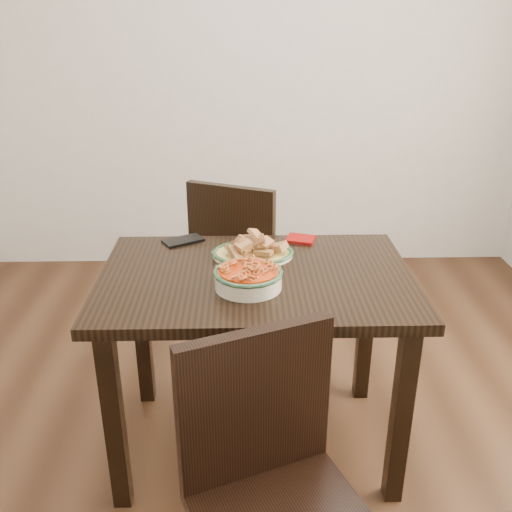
{
  "coord_description": "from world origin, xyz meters",
  "views": [
    {
      "loc": [
        -0.06,
        -1.87,
        1.61
      ],
      "look_at": [
        -0.02,
        -0.04,
        0.81
      ],
      "focal_mm": 40.0,
      "sensor_mm": 36.0,
      "label": 1
    }
  ],
  "objects_px": {
    "smartphone": "(183,241)",
    "noodle_bowl": "(248,276)",
    "chair_near": "(272,483)",
    "dining_table": "(256,301)",
    "fish_plate": "(253,245)",
    "chair_far": "(241,258)"
  },
  "relations": [
    {
      "from": "dining_table",
      "to": "fish_plate",
      "type": "bearing_deg",
      "value": 93.25
    },
    {
      "from": "chair_far",
      "to": "smartphone",
      "type": "distance_m",
      "value": 0.53
    },
    {
      "from": "dining_table",
      "to": "smartphone",
      "type": "relative_size",
      "value": 7.11
    },
    {
      "from": "smartphone",
      "to": "fish_plate",
      "type": "bearing_deg",
      "value": -58.56
    },
    {
      "from": "smartphone",
      "to": "noodle_bowl",
      "type": "bearing_deg",
      "value": -87.64
    },
    {
      "from": "chair_near",
      "to": "noodle_bowl",
      "type": "bearing_deg",
      "value": 72.86
    },
    {
      "from": "chair_far",
      "to": "smartphone",
      "type": "relative_size",
      "value": 5.74
    },
    {
      "from": "dining_table",
      "to": "smartphone",
      "type": "bearing_deg",
      "value": 132.81
    },
    {
      "from": "dining_table",
      "to": "chair_near",
      "type": "height_order",
      "value": "chair_near"
    },
    {
      "from": "dining_table",
      "to": "noodle_bowl",
      "type": "height_order",
      "value": "noodle_bowl"
    },
    {
      "from": "dining_table",
      "to": "chair_near",
      "type": "distance_m",
      "value": 0.73
    },
    {
      "from": "dining_table",
      "to": "smartphone",
      "type": "height_order",
      "value": "smartphone"
    },
    {
      "from": "fish_plate",
      "to": "noodle_bowl",
      "type": "xyz_separation_m",
      "value": [
        -0.02,
        -0.26,
        -0.0
      ]
    },
    {
      "from": "chair_far",
      "to": "chair_near",
      "type": "distance_m",
      "value": 1.43
    },
    {
      "from": "dining_table",
      "to": "fish_plate",
      "type": "height_order",
      "value": "fish_plate"
    },
    {
      "from": "smartphone",
      "to": "chair_far",
      "type": "bearing_deg",
      "value": 30.91
    },
    {
      "from": "dining_table",
      "to": "chair_far",
      "type": "height_order",
      "value": "chair_far"
    },
    {
      "from": "fish_plate",
      "to": "noodle_bowl",
      "type": "relative_size",
      "value": 1.28
    },
    {
      "from": "dining_table",
      "to": "noodle_bowl",
      "type": "relative_size",
      "value": 4.71
    },
    {
      "from": "chair_near",
      "to": "smartphone",
      "type": "height_order",
      "value": "chair_near"
    },
    {
      "from": "chair_far",
      "to": "smartphone",
      "type": "height_order",
      "value": "chair_far"
    },
    {
      "from": "chair_far",
      "to": "smartphone",
      "type": "bearing_deg",
      "value": 84.26
    }
  ]
}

